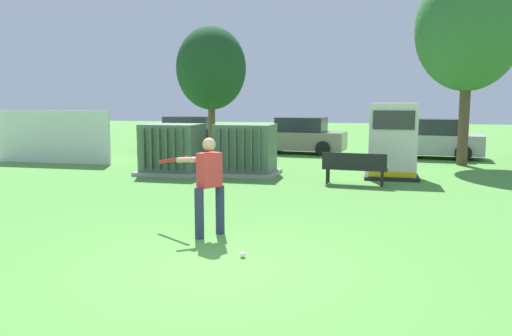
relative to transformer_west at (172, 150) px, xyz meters
name	(u,v)px	position (x,y,z in m)	size (l,w,h in m)	color
ground_plane	(218,271)	(4.32, -8.81, -0.79)	(96.00, 96.00, 0.00)	#51933D
fence_panel	(52,137)	(-5.58, 1.69, 0.21)	(4.80, 0.12, 2.00)	white
transformer_west	(172,150)	(0.00, 0.00, 0.00)	(2.10, 1.70, 1.62)	#9E9B93
transformer_mid_west	(245,150)	(2.34, 0.42, 0.00)	(2.10, 1.70, 1.62)	#9E9B93
generator_enclosure	(392,141)	(6.91, 0.69, 0.35)	(1.60, 1.40, 2.30)	#262626
park_bench	(354,166)	(5.85, -0.88, -0.25)	(1.83, 0.57, 0.92)	black
batter	(207,181)	(3.57, -7.02, 0.19)	(1.49, 1.07, 1.74)	#282D4C
sports_ball	(243,255)	(4.50, -8.14, -0.74)	(0.09, 0.09, 0.09)	white
tree_left	(211,69)	(-0.05, 4.25, 2.84)	(2.77, 2.77, 5.29)	brown
tree_center_left	(469,29)	(9.52, 4.61, 4.11)	(3.74, 3.74, 7.14)	brown
parked_car_leftmost	(187,134)	(-2.43, 7.64, -0.04)	(4.30, 2.12, 1.62)	black
parked_car_left_of_center	(299,137)	(3.02, 7.46, -0.04)	(4.33, 2.20, 1.62)	gray
parked_car_right_of_center	(430,140)	(8.59, 6.85, -0.04)	(4.35, 2.24, 1.62)	#B2B2B7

